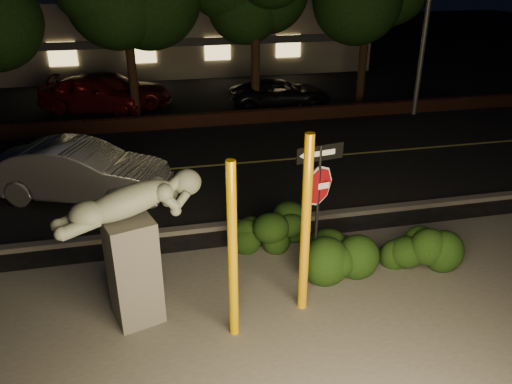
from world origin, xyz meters
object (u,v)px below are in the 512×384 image
silver_sedan (80,171)px  parked_car_darkred (112,91)px  signpost (319,186)px  parked_car_red (94,93)px  parked_car_dark (281,94)px  sculpture (132,238)px  yellow_pole_left (233,254)px  yellow_pole_right (306,227)px

silver_sedan → parked_car_darkred: (0.51, 9.51, -0.04)m
signpost → parked_car_red: (-5.15, 13.95, -1.24)m
parked_car_red → parked_car_dark: parked_car_red is taller
sculpture → silver_sedan: bearing=87.9°
yellow_pole_left → yellow_pole_right: bearing=17.5°
yellow_pole_right → parked_car_darkred: size_ratio=0.67×
parked_car_dark → parked_car_darkred: bearing=78.8°
yellow_pole_right → silver_sedan: (-4.38, 5.91, -0.93)m
yellow_pole_right → parked_car_red: 15.59m
sculpture → silver_sedan: 5.77m
signpost → parked_car_dark: (2.79, 12.75, -1.41)m
sculpture → parked_car_darkred: size_ratio=0.53×
yellow_pole_left → parked_car_dark: (4.69, 14.10, -1.00)m
parked_car_red → parked_car_dark: 8.02m
yellow_pole_left → parked_car_dark: size_ratio=0.73×
yellow_pole_right → parked_car_dark: bearing=76.3°
yellow_pole_left → yellow_pole_right: (1.36, 0.43, 0.09)m
yellow_pole_right → signpost: 1.12m
signpost → parked_car_darkred: 15.21m
signpost → parked_car_dark: size_ratio=0.64×
yellow_pole_left → parked_car_red: bearing=102.0°
sculpture → silver_sedan: (-1.45, 5.51, -0.88)m
yellow_pole_right → signpost: yellow_pole_right is taller
parked_car_darkred → yellow_pole_left: bearing=-171.3°
yellow_pole_left → parked_car_dark: 14.89m
yellow_pole_left → signpost: size_ratio=1.13×
signpost → silver_sedan: signpost is taller
yellow_pole_left → yellow_pole_right: 1.43m
signpost → sculpture: bearing=178.7°
parked_car_red → yellow_pole_right: bearing=-141.6°
parked_car_red → parked_car_dark: (7.93, -1.20, -0.16)m
yellow_pole_right → silver_sedan: 7.41m
parked_car_red → parked_car_dark: bearing=-77.4°
signpost → sculpture: signpost is taller
yellow_pole_left → signpost: 2.37m
parked_car_red → signpost: bearing=-138.5°
silver_sedan → parked_car_red: size_ratio=1.03×
yellow_pole_left → sculpture: yellow_pole_left is taller
silver_sedan → parked_car_dark: (7.71, 7.76, -0.16)m
signpost → parked_car_darkred: signpost is taller
signpost → sculpture: (-3.47, -0.53, -0.37)m
sculpture → parked_car_darkred: 15.08m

